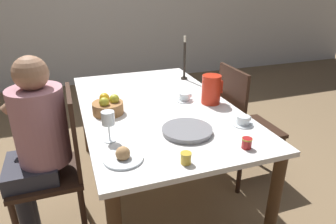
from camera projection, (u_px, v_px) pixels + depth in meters
name	position (u px, v px, depth m)	size (l,w,h in m)	color
ground_plane	(157.00, 189.00, 2.43)	(20.00, 20.00, 0.00)	#7F6647
dining_table	(156.00, 116.00, 2.17)	(1.03, 1.72, 0.74)	white
chair_person_side	(58.00, 164.00, 1.85)	(0.42, 0.42, 0.97)	#331E14
chair_opposite	(242.00, 123.00, 2.38)	(0.42, 0.42, 0.97)	#331E14
person_seated	(36.00, 138.00, 1.74)	(0.39, 0.41, 1.19)	#33333D
red_pitcher	(211.00, 89.00, 2.12)	(0.16, 0.13, 0.21)	red
wine_glass_water	(108.00, 120.00, 1.60)	(0.07, 0.07, 0.18)	white
teacup_near_person	(243.00, 121.00, 1.83)	(0.13, 0.13, 0.06)	silver
teacup_across	(185.00, 98.00, 2.19)	(0.13, 0.13, 0.06)	silver
serving_tray	(187.00, 131.00, 1.73)	(0.29, 0.29, 0.03)	gray
bread_plate	(123.00, 156.00, 1.47)	(0.20, 0.20, 0.07)	silver
jam_jar_amber	(247.00, 143.00, 1.57)	(0.05, 0.05, 0.06)	#A81E1E
jam_jar_red	(186.00, 158.00, 1.43)	(0.05, 0.05, 0.06)	gold
fruit_bowl	(108.00, 106.00, 1.97)	(0.20, 0.20, 0.13)	#9E6B3D
candlestick_tall	(184.00, 62.00, 2.63)	(0.06, 0.06, 0.38)	black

